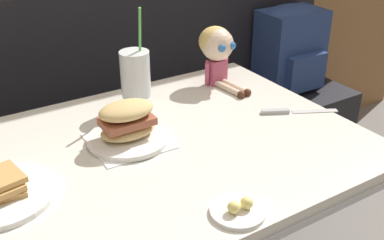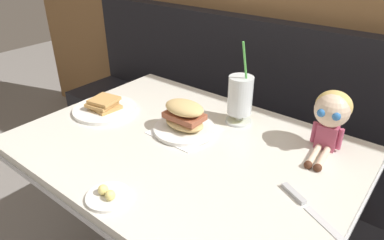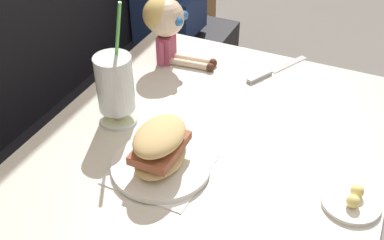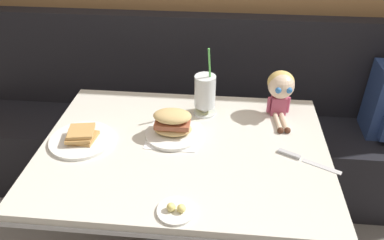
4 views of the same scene
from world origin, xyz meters
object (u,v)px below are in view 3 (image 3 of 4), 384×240
at_px(milkshake_glass, 115,86).
at_px(sandwich_plate, 160,153).
at_px(butter_saucer, 352,201).
at_px(seated_doll, 165,21).
at_px(butter_knife, 268,73).

xyz_separation_m(milkshake_glass, sandwich_plate, (-0.11, -0.18, -0.06)).
height_order(milkshake_glass, butter_saucer, milkshake_glass).
bearing_deg(milkshake_glass, seated_doll, 4.56).
relative_size(milkshake_glass, butter_saucer, 2.62).
bearing_deg(butter_knife, sandwich_plate, 168.60).
distance_m(sandwich_plate, butter_saucer, 0.41).
relative_size(sandwich_plate, butter_knife, 1.01).
relative_size(sandwich_plate, seated_doll, 0.99).
height_order(milkshake_glass, butter_knife, milkshake_glass).
height_order(sandwich_plate, seated_doll, seated_doll).
height_order(milkshake_glass, sandwich_plate, milkshake_glass).
height_order(sandwich_plate, butter_saucer, sandwich_plate).
bearing_deg(seated_doll, sandwich_plate, -154.63).
xyz_separation_m(sandwich_plate, seated_doll, (0.43, 0.20, 0.08)).
bearing_deg(seated_doll, butter_knife, -80.78).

